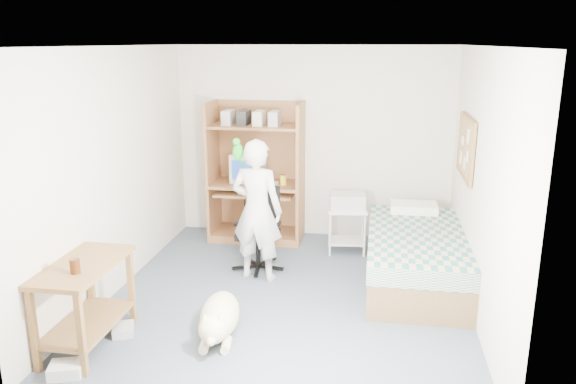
% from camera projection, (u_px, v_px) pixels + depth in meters
% --- Properties ---
extents(floor, '(4.00, 4.00, 0.00)m').
position_uv_depth(floor, '(288.00, 297.00, 5.77)').
color(floor, '#475361').
rests_on(floor, ground).
extents(wall_back, '(3.60, 0.02, 2.50)m').
position_uv_depth(wall_back, '(313.00, 143.00, 7.35)').
color(wall_back, silver).
rests_on(wall_back, floor).
extents(wall_right, '(0.02, 4.00, 2.50)m').
position_uv_depth(wall_right, '(481.00, 186.00, 5.16)').
color(wall_right, silver).
rests_on(wall_right, floor).
extents(wall_left, '(0.02, 4.00, 2.50)m').
position_uv_depth(wall_left, '(115.00, 172.00, 5.73)').
color(wall_left, silver).
rests_on(wall_left, floor).
extents(ceiling, '(3.60, 4.00, 0.02)m').
position_uv_depth(ceiling, '(288.00, 46.00, 5.12)').
color(ceiling, white).
rests_on(ceiling, wall_back).
extents(computer_hutch, '(1.20, 0.63, 1.80)m').
position_uv_depth(computer_hutch, '(257.00, 178.00, 7.32)').
color(computer_hutch, brown).
rests_on(computer_hutch, floor).
extents(bed, '(1.02, 2.02, 0.66)m').
position_uv_depth(bed, '(416.00, 256.00, 6.08)').
color(bed, brown).
rests_on(bed, floor).
extents(side_desk, '(0.50, 1.00, 0.75)m').
position_uv_depth(side_desk, '(85.00, 292.00, 4.74)').
color(side_desk, brown).
rests_on(side_desk, floor).
extents(corkboard, '(0.04, 0.94, 0.66)m').
position_uv_depth(corkboard, '(466.00, 147.00, 5.97)').
color(corkboard, '#A17E48').
rests_on(corkboard, wall_right).
extents(office_chair, '(0.53, 0.53, 0.94)m').
position_uv_depth(office_chair, '(260.00, 240.00, 6.45)').
color(office_chair, black).
rests_on(office_chair, floor).
extents(person, '(0.63, 0.47, 1.56)m').
position_uv_depth(person, '(257.00, 210.00, 6.04)').
color(person, silver).
rests_on(person, floor).
extents(parrot, '(0.11, 0.20, 0.32)m').
position_uv_depth(parrot, '(238.00, 150.00, 5.92)').
color(parrot, '#138219').
rests_on(parrot, person).
extents(dog, '(0.45, 1.08, 0.40)m').
position_uv_depth(dog, '(219.00, 317.00, 4.97)').
color(dog, beige).
rests_on(dog, floor).
extents(printer_cart, '(0.51, 0.43, 0.57)m').
position_uv_depth(printer_cart, '(347.00, 223.00, 6.92)').
color(printer_cart, silver).
rests_on(printer_cart, floor).
extents(printer, '(0.45, 0.36, 0.18)m').
position_uv_depth(printer, '(347.00, 201.00, 6.85)').
color(printer, '#B1B1AC').
rests_on(printer, printer_cart).
extents(crt_monitor, '(0.41, 0.43, 0.37)m').
position_uv_depth(crt_monitor, '(248.00, 167.00, 7.31)').
color(crt_monitor, beige).
rests_on(crt_monitor, computer_hutch).
extents(keyboard, '(0.47, 0.21, 0.03)m').
position_uv_depth(keyboard, '(256.00, 192.00, 7.21)').
color(keyboard, beige).
rests_on(keyboard, computer_hutch).
extents(pencil_cup, '(0.08, 0.08, 0.12)m').
position_uv_depth(pencil_cup, '(283.00, 180.00, 7.18)').
color(pencil_cup, yellow).
rests_on(pencil_cup, computer_hutch).
extents(drink_glass, '(0.08, 0.08, 0.12)m').
position_uv_depth(drink_glass, '(75.00, 266.00, 4.47)').
color(drink_glass, '#3F1F0A').
rests_on(drink_glass, side_desk).
extents(floor_box_a, '(0.30, 0.27, 0.10)m').
position_uv_depth(floor_box_a, '(66.00, 370.00, 4.40)').
color(floor_box_a, white).
rests_on(floor_box_a, floor).
extents(floor_box_b, '(0.25, 0.27, 0.08)m').
position_uv_depth(floor_box_b, '(123.00, 330.00, 5.03)').
color(floor_box_b, '#B1B1AC').
rests_on(floor_box_b, floor).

